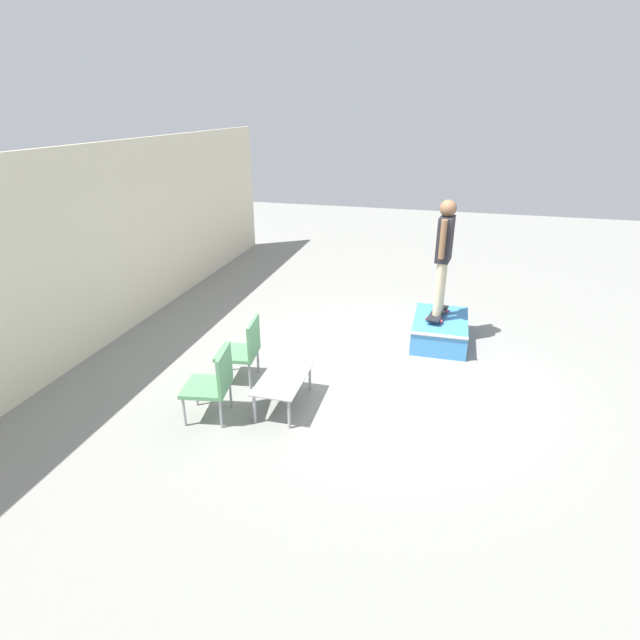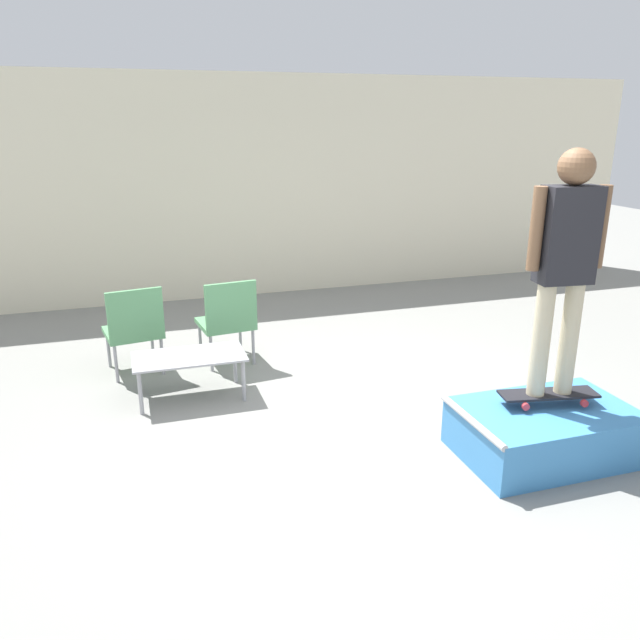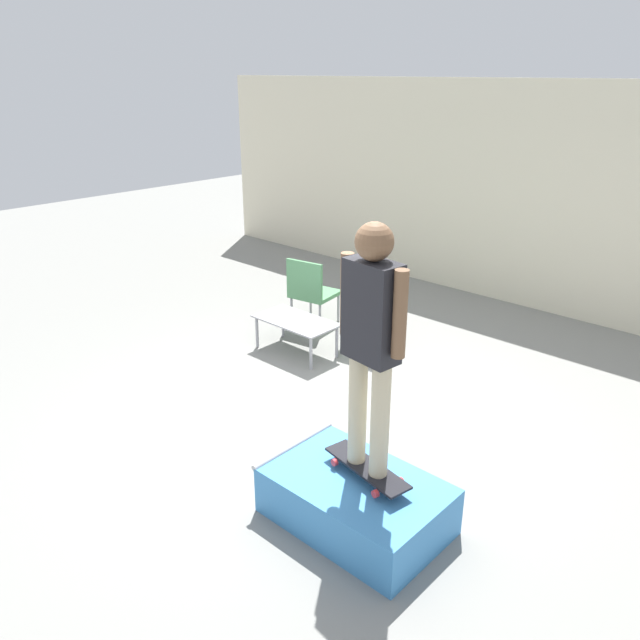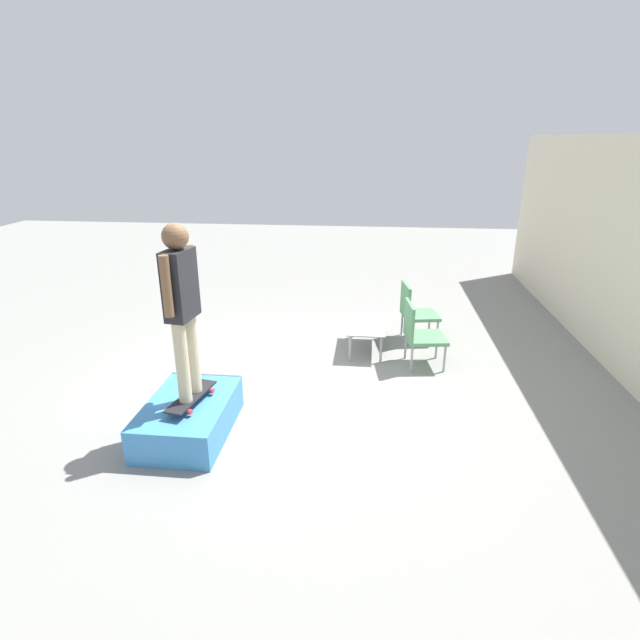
{
  "view_description": "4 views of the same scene",
  "coord_description": "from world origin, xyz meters",
  "px_view_note": "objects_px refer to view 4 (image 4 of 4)",
  "views": [
    {
      "loc": [
        -6.35,
        -0.87,
        3.51
      ],
      "look_at": [
        -0.21,
        0.75,
        0.75
      ],
      "focal_mm": 28.0,
      "sensor_mm": 36.0,
      "label": 1
    },
    {
      "loc": [
        -1.71,
        -4.36,
        2.42
      ],
      "look_at": [
        -0.11,
        0.73,
        0.69
      ],
      "focal_mm": 35.0,
      "sensor_mm": 36.0,
      "label": 2
    },
    {
      "loc": [
        3.48,
        -3.77,
        3.1
      ],
      "look_at": [
        -0.53,
        0.55,
        0.72
      ],
      "focal_mm": 35.0,
      "sensor_mm": 36.0,
      "label": 3
    },
    {
      "loc": [
        5.56,
        0.97,
        2.98
      ],
      "look_at": [
        -0.34,
        0.35,
        0.78
      ],
      "focal_mm": 28.0,
      "sensor_mm": 36.0,
      "label": 4
    }
  ],
  "objects_px": {
    "skateboard_on_ramp": "(191,397)",
    "patio_chair_right": "(419,332)",
    "coffee_table": "(366,326)",
    "skate_ramp_box": "(189,417)",
    "patio_chair_left": "(414,310)",
    "person_skater": "(181,299)"
  },
  "relations": [
    {
      "from": "skateboard_on_ramp",
      "to": "patio_chair_right",
      "type": "relative_size",
      "value": 0.84
    },
    {
      "from": "coffee_table",
      "to": "skate_ramp_box",
      "type": "bearing_deg",
      "value": -36.89
    },
    {
      "from": "skate_ramp_box",
      "to": "patio_chair_left",
      "type": "xyz_separation_m",
      "value": [
        -2.86,
        2.53,
        0.31
      ]
    },
    {
      "from": "skate_ramp_box",
      "to": "coffee_table",
      "type": "relative_size",
      "value": 1.31
    },
    {
      "from": "skateboard_on_ramp",
      "to": "patio_chair_right",
      "type": "bearing_deg",
      "value": 139.62
    },
    {
      "from": "skate_ramp_box",
      "to": "patio_chair_left",
      "type": "distance_m",
      "value": 3.83
    },
    {
      "from": "skateboard_on_ramp",
      "to": "patio_chair_left",
      "type": "xyz_separation_m",
      "value": [
        -2.91,
        2.47,
        0.03
      ]
    },
    {
      "from": "coffee_table",
      "to": "patio_chair_right",
      "type": "height_order",
      "value": "patio_chair_right"
    },
    {
      "from": "person_skater",
      "to": "patio_chair_left",
      "type": "distance_m",
      "value": 3.95
    },
    {
      "from": "skateboard_on_ramp",
      "to": "patio_chair_right",
      "type": "height_order",
      "value": "patio_chair_right"
    },
    {
      "from": "skate_ramp_box",
      "to": "person_skater",
      "type": "distance_m",
      "value": 1.33
    },
    {
      "from": "patio_chair_left",
      "to": "skateboard_on_ramp",
      "type": "bearing_deg",
      "value": 130.17
    },
    {
      "from": "skate_ramp_box",
      "to": "coffee_table",
      "type": "distance_m",
      "value": 3.03
    },
    {
      "from": "person_skater",
      "to": "patio_chair_right",
      "type": "bearing_deg",
      "value": 135.99
    },
    {
      "from": "skate_ramp_box",
      "to": "coffee_table",
      "type": "bearing_deg",
      "value": 143.11
    },
    {
      "from": "patio_chair_left",
      "to": "patio_chair_right",
      "type": "relative_size",
      "value": 1.0
    },
    {
      "from": "skateboard_on_ramp",
      "to": "coffee_table",
      "type": "bearing_deg",
      "value": 155.28
    },
    {
      "from": "coffee_table",
      "to": "patio_chair_right",
      "type": "distance_m",
      "value": 0.87
    },
    {
      "from": "coffee_table",
      "to": "patio_chair_left",
      "type": "distance_m",
      "value": 0.85
    },
    {
      "from": "skate_ramp_box",
      "to": "skateboard_on_ramp",
      "type": "relative_size",
      "value": 1.72
    },
    {
      "from": "skateboard_on_ramp",
      "to": "coffee_table",
      "type": "distance_m",
      "value": 3.02
    },
    {
      "from": "patio_chair_left",
      "to": "person_skater",
      "type": "bearing_deg",
      "value": 130.17
    }
  ]
}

